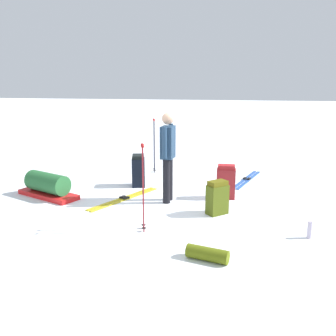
% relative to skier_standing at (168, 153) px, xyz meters
% --- Properties ---
extents(ground_plane, '(80.00, 80.00, 0.00)m').
position_rel_skier_standing_xyz_m(ground_plane, '(-0.17, -0.04, -0.95)').
color(ground_plane, white).
extents(skier_standing, '(0.57, 0.24, 1.70)m').
position_rel_skier_standing_xyz_m(skier_standing, '(0.00, 0.00, 0.00)').
color(skier_standing, black).
rests_on(skier_standing, ground_plane).
extents(ski_pair_near, '(1.70, 0.96, 0.05)m').
position_rel_skier_standing_xyz_m(ski_pair_near, '(-0.04, 0.86, -0.94)').
color(ski_pair_near, gold).
rests_on(ski_pair_near, ground_plane).
extents(ski_pair_far, '(1.74, 0.69, 0.05)m').
position_rel_skier_standing_xyz_m(ski_pair_far, '(1.90, -1.52, -0.94)').
color(ski_pair_far, '#2B54A9').
rests_on(ski_pair_far, ground_plane).
extents(backpack_large_dark, '(0.24, 0.37, 0.67)m').
position_rel_skier_standing_xyz_m(backpack_large_dark, '(0.42, -1.08, -0.63)').
color(backpack_large_dark, maroon).
rests_on(backpack_large_dark, ground_plane).
extents(backpack_bright, '(0.40, 0.41, 0.60)m').
position_rel_skier_standing_xyz_m(backpack_bright, '(-0.52, -0.98, -0.66)').
color(backpack_bright, '#475413').
rests_on(backpack_bright, ground_plane).
extents(backpack_small_spare, '(0.43, 0.36, 0.70)m').
position_rel_skier_standing_xyz_m(backpack_small_spare, '(0.93, 0.84, -0.61)').
color(backpack_small_spare, black).
rests_on(backpack_small_spare, ground_plane).
extents(ski_poles_planted_near, '(0.19, 0.11, 1.36)m').
position_rel_skier_standing_xyz_m(ski_poles_planted_near, '(-1.46, 0.09, -0.20)').
color(ski_poles_planted_near, maroon).
rests_on(ski_poles_planted_near, ground_plane).
extents(ski_poles_planted_far, '(0.22, 0.11, 1.35)m').
position_rel_skier_standing_xyz_m(ski_poles_planted_far, '(2.26, 0.80, -0.21)').
color(ski_poles_planted_far, black).
rests_on(ski_poles_planted_far, ground_plane).
extents(gear_sled, '(0.93, 1.42, 0.49)m').
position_rel_skier_standing_xyz_m(gear_sled, '(-0.18, 2.41, -0.73)').
color(gear_sled, red).
rests_on(gear_sled, ground_plane).
extents(sleeping_mat_rolled, '(0.30, 0.58, 0.18)m').
position_rel_skier_standing_xyz_m(sleeping_mat_rolled, '(-2.27, -0.97, -0.86)').
color(sleeping_mat_rolled, '#556312').
rests_on(sleeping_mat_rolled, ground_plane).
extents(thermos_bottle, '(0.07, 0.07, 0.26)m').
position_rel_skier_standing_xyz_m(thermos_bottle, '(-1.28, -2.38, -0.82)').
color(thermos_bottle, '#BBB0C8').
rests_on(thermos_bottle, ground_plane).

